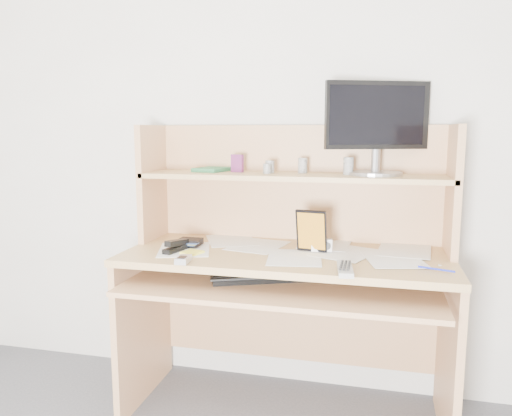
% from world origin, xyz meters
% --- Properties ---
extents(back_wall, '(3.60, 0.04, 2.50)m').
position_xyz_m(back_wall, '(0.00, 1.80, 1.25)').
color(back_wall, silver).
rests_on(back_wall, floor).
extents(desk, '(1.40, 0.70, 1.30)m').
position_xyz_m(desk, '(0.00, 1.56, 0.69)').
color(desk, tan).
rests_on(desk, floor).
extents(paper_clutter, '(1.32, 0.54, 0.01)m').
position_xyz_m(paper_clutter, '(0.00, 1.48, 0.75)').
color(paper_clutter, silver).
rests_on(paper_clutter, desk).
extents(keyboard, '(0.43, 0.29, 0.03)m').
position_xyz_m(keyboard, '(-0.10, 1.39, 0.66)').
color(keyboard, black).
rests_on(keyboard, desk).
extents(tv_remote, '(0.08, 0.20, 0.02)m').
position_xyz_m(tv_remote, '(0.27, 1.23, 0.77)').
color(tv_remote, '#9F9F9A').
rests_on(tv_remote, paper_clutter).
extents(flip_phone, '(0.06, 0.09, 0.02)m').
position_xyz_m(flip_phone, '(-0.37, 1.22, 0.77)').
color(flip_phone, silver).
rests_on(flip_phone, paper_clutter).
extents(stapler, '(0.07, 0.15, 0.05)m').
position_xyz_m(stapler, '(-0.47, 1.39, 0.78)').
color(stapler, black).
rests_on(stapler, paper_clutter).
extents(wallet, '(0.10, 0.09, 0.03)m').
position_xyz_m(wallet, '(-0.45, 1.51, 0.77)').
color(wallet, black).
rests_on(wallet, paper_clutter).
extents(sticky_note_pad, '(0.10, 0.10, 0.01)m').
position_xyz_m(sticky_note_pad, '(-0.39, 1.37, 0.76)').
color(sticky_note_pad, yellow).
rests_on(sticky_note_pad, desk).
extents(digital_camera, '(0.09, 0.05, 0.05)m').
position_xyz_m(digital_camera, '(0.15, 1.52, 0.78)').
color(digital_camera, silver).
rests_on(digital_camera, paper_clutter).
extents(game_case, '(0.13, 0.03, 0.19)m').
position_xyz_m(game_case, '(0.11, 1.50, 0.85)').
color(game_case, black).
rests_on(game_case, paper_clutter).
extents(blue_pen, '(0.13, 0.05, 0.01)m').
position_xyz_m(blue_pen, '(0.60, 1.32, 0.76)').
color(blue_pen, '#1722AD').
rests_on(blue_pen, paper_clutter).
extents(card_box, '(0.06, 0.03, 0.08)m').
position_xyz_m(card_box, '(-0.27, 1.66, 1.12)').
color(card_box, maroon).
rests_on(card_box, desk).
extents(shelf_book, '(0.17, 0.20, 0.02)m').
position_xyz_m(shelf_book, '(-0.40, 1.68, 1.09)').
color(shelf_book, '#358659').
rests_on(shelf_book, desk).
extents(chip_stack_a, '(0.05, 0.05, 0.06)m').
position_xyz_m(chip_stack_a, '(-0.11, 1.65, 1.11)').
color(chip_stack_a, black).
rests_on(chip_stack_a, desk).
extents(chip_stack_b, '(0.05, 0.05, 0.07)m').
position_xyz_m(chip_stack_b, '(0.04, 1.68, 1.12)').
color(chip_stack_b, white).
rests_on(chip_stack_b, desk).
extents(chip_stack_c, '(0.04, 0.04, 0.05)m').
position_xyz_m(chip_stack_c, '(-0.11, 1.61, 1.10)').
color(chip_stack_c, black).
rests_on(chip_stack_c, desk).
extents(chip_stack_d, '(0.06, 0.06, 0.08)m').
position_xyz_m(chip_stack_d, '(0.25, 1.63, 1.12)').
color(chip_stack_d, silver).
rests_on(chip_stack_d, desk).
extents(monitor, '(0.44, 0.25, 0.41)m').
position_xyz_m(monitor, '(0.36, 1.67, 1.30)').
color(monitor, '#9B9B9F').
rests_on(monitor, desk).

